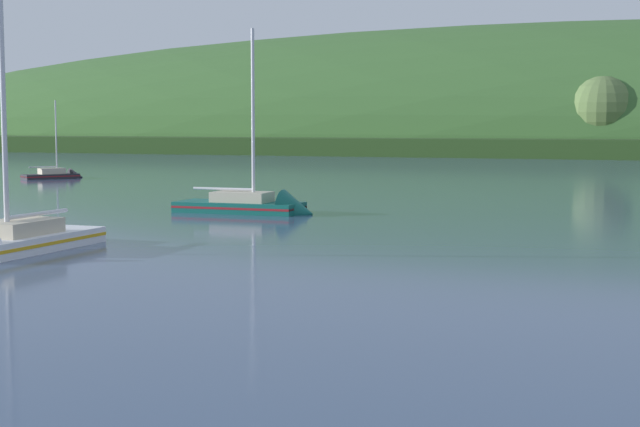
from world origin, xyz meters
TOP-DOWN VIEW (x-y plane):
  - far_shoreline_hill at (-25.03, 210.36)m, footprint 501.06×125.63m
  - sailboat_near_mooring at (-43.05, 79.87)m, footprint 4.68×6.52m
  - sailboat_midwater_white at (-5.11, 33.52)m, footprint 4.05×9.35m
  - sailboat_far_left at (-4.89, 54.82)m, footprint 9.25×3.90m

SIDE VIEW (x-z plane):
  - far_shoreline_hill at x=-25.03m, z-range -27.33..27.54m
  - sailboat_near_mooring at x=-43.05m, z-range -4.28..4.67m
  - sailboat_far_left at x=-4.89m, z-range -6.20..6.64m
  - sailboat_midwater_white at x=-5.11m, z-range -7.07..7.53m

